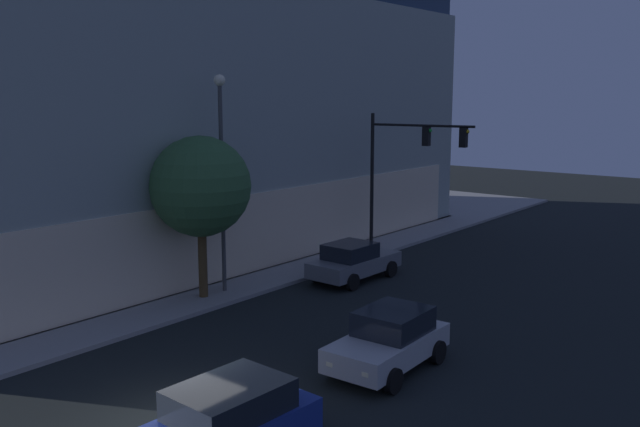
{
  "coord_description": "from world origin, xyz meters",
  "views": [
    {
      "loc": [
        -9.52,
        -12.04,
        7.7
      ],
      "look_at": [
        10.0,
        3.57,
        3.4
      ],
      "focal_mm": 38.19,
      "sensor_mm": 36.0,
      "label": 1
    }
  ],
  "objects_px": {
    "sidewalk_tree": "(201,187)",
    "car_grey": "(353,261)",
    "traffic_light_far_corner": "(408,156)",
    "car_blue": "(222,425)",
    "modern_building": "(133,99)",
    "street_lamp_sidewalk": "(221,158)",
    "car_silver": "(389,340)"
  },
  "relations": [
    {
      "from": "traffic_light_far_corner",
      "to": "sidewalk_tree",
      "type": "bearing_deg",
      "value": 169.84
    },
    {
      "from": "traffic_light_far_corner",
      "to": "street_lamp_sidewalk",
      "type": "height_order",
      "value": "street_lamp_sidewalk"
    },
    {
      "from": "sidewalk_tree",
      "to": "car_blue",
      "type": "bearing_deg",
      "value": -129.93
    },
    {
      "from": "street_lamp_sidewalk",
      "to": "car_grey",
      "type": "distance_m",
      "value": 7.21
    },
    {
      "from": "traffic_light_far_corner",
      "to": "car_silver",
      "type": "distance_m",
      "value": 14.97
    },
    {
      "from": "street_lamp_sidewalk",
      "to": "car_silver",
      "type": "relative_size",
      "value": 2.02
    },
    {
      "from": "sidewalk_tree",
      "to": "modern_building",
      "type": "bearing_deg",
      "value": 63.95
    },
    {
      "from": "street_lamp_sidewalk",
      "to": "car_silver",
      "type": "bearing_deg",
      "value": -103.81
    },
    {
      "from": "traffic_light_far_corner",
      "to": "car_blue",
      "type": "height_order",
      "value": "traffic_light_far_corner"
    },
    {
      "from": "sidewalk_tree",
      "to": "car_silver",
      "type": "relative_size",
      "value": 1.48
    },
    {
      "from": "traffic_light_far_corner",
      "to": "car_blue",
      "type": "relative_size",
      "value": 1.48
    },
    {
      "from": "traffic_light_far_corner",
      "to": "street_lamp_sidewalk",
      "type": "distance_m",
      "value": 10.48
    },
    {
      "from": "car_silver",
      "to": "car_grey",
      "type": "xyz_separation_m",
      "value": [
        7.12,
        6.4,
        -0.04
      ]
    },
    {
      "from": "modern_building",
      "to": "car_blue",
      "type": "relative_size",
      "value": 7.23
    },
    {
      "from": "modern_building",
      "to": "street_lamp_sidewalk",
      "type": "xyz_separation_m",
      "value": [
        -4.59,
        -11.61,
        -2.22
      ]
    },
    {
      "from": "modern_building",
      "to": "traffic_light_far_corner",
      "type": "relative_size",
      "value": 4.88
    },
    {
      "from": "traffic_light_far_corner",
      "to": "car_silver",
      "type": "bearing_deg",
      "value": -150.31
    },
    {
      "from": "street_lamp_sidewalk",
      "to": "car_grey",
      "type": "xyz_separation_m",
      "value": [
        4.87,
        -2.75,
        -4.55
      ]
    },
    {
      "from": "street_lamp_sidewalk",
      "to": "sidewalk_tree",
      "type": "relative_size",
      "value": 1.36
    },
    {
      "from": "modern_building",
      "to": "street_lamp_sidewalk",
      "type": "height_order",
      "value": "modern_building"
    },
    {
      "from": "street_lamp_sidewalk",
      "to": "car_blue",
      "type": "distance_m",
      "value": 13.48
    },
    {
      "from": "sidewalk_tree",
      "to": "car_silver",
      "type": "xyz_separation_m",
      "value": [
        -1.17,
        -9.18,
        -3.52
      ]
    },
    {
      "from": "car_blue",
      "to": "street_lamp_sidewalk",
      "type": "bearing_deg",
      "value": 46.29
    },
    {
      "from": "sidewalk_tree",
      "to": "car_grey",
      "type": "relative_size",
      "value": 1.38
    },
    {
      "from": "modern_building",
      "to": "car_blue",
      "type": "height_order",
      "value": "modern_building"
    },
    {
      "from": "sidewalk_tree",
      "to": "car_silver",
      "type": "bearing_deg",
      "value": -97.29
    },
    {
      "from": "modern_building",
      "to": "sidewalk_tree",
      "type": "bearing_deg",
      "value": -116.05
    },
    {
      "from": "car_blue",
      "to": "car_grey",
      "type": "relative_size",
      "value": 1.02
    },
    {
      "from": "car_blue",
      "to": "modern_building",
      "type": "bearing_deg",
      "value": 57.27
    },
    {
      "from": "car_blue",
      "to": "traffic_light_far_corner",
      "type": "bearing_deg",
      "value": 20.61
    },
    {
      "from": "modern_building",
      "to": "street_lamp_sidewalk",
      "type": "relative_size",
      "value": 3.93
    },
    {
      "from": "street_lamp_sidewalk",
      "to": "sidewalk_tree",
      "type": "height_order",
      "value": "street_lamp_sidewalk"
    }
  ]
}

